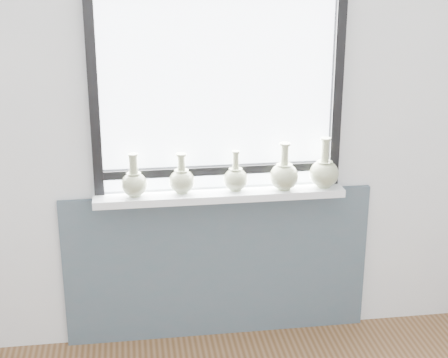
{
  "coord_description": "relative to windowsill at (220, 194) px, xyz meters",
  "views": [
    {
      "loc": [
        -0.46,
        -1.65,
        2.13
      ],
      "look_at": [
        0.0,
        1.55,
        1.02
      ],
      "focal_mm": 55.0,
      "sensor_mm": 36.0,
      "label": 1
    }
  ],
  "objects": [
    {
      "name": "vase_e",
      "position": [
        0.56,
        -0.01,
        0.1
      ],
      "size": [
        0.16,
        0.16,
        0.27
      ],
      "rotation": [
        0.0,
        0.0,
        0.3
      ],
      "color": "#9AA27C",
      "rests_on": "windowsill"
    },
    {
      "name": "vase_d",
      "position": [
        0.34,
        -0.02,
        0.1
      ],
      "size": [
        0.15,
        0.15,
        0.25
      ],
      "rotation": [
        0.0,
        0.0,
        0.15
      ],
      "color": "#9AA27C",
      "rests_on": "windowsill"
    },
    {
      "name": "windowsill",
      "position": [
        0.0,
        0.0,
        0.0
      ],
      "size": [
        1.32,
        0.18,
        0.04
      ],
      "primitive_type": "cube",
      "color": "white",
      "rests_on": "apron_panel"
    },
    {
      "name": "window",
      "position": [
        0.0,
        0.06,
        0.56
      ],
      "size": [
        1.3,
        0.06,
        1.05
      ],
      "color": "black",
      "rests_on": "windowsill"
    },
    {
      "name": "apron_panel",
      "position": [
        0.0,
        0.07,
        -0.45
      ],
      "size": [
        1.7,
        0.03,
        0.86
      ],
      "primitive_type": "cube",
      "color": "#434D59",
      "rests_on": "ground"
    },
    {
      "name": "vase_a",
      "position": [
        -0.44,
        -0.01,
        0.09
      ],
      "size": [
        0.14,
        0.14,
        0.23
      ],
      "rotation": [
        0.0,
        0.0,
        -0.18
      ],
      "color": "#9AA27C",
      "rests_on": "windowsill"
    },
    {
      "name": "vase_c",
      "position": [
        0.08,
        -0.0,
        0.09
      ],
      "size": [
        0.13,
        0.13,
        0.22
      ],
      "rotation": [
        0.0,
        0.0,
        0.41
      ],
      "color": "#9AA27C",
      "rests_on": "windowsill"
    },
    {
      "name": "back_wall",
      "position": [
        0.0,
        0.1,
        0.42
      ],
      "size": [
        3.6,
        0.02,
        2.6
      ],
      "primitive_type": "cube",
      "color": "silver",
      "rests_on": "ground"
    },
    {
      "name": "vase_b",
      "position": [
        -0.2,
        0.0,
        0.09
      ],
      "size": [
        0.14,
        0.14,
        0.21
      ],
      "rotation": [
        0.0,
        0.0,
        0.04
      ],
      "color": "#9AA27C",
      "rests_on": "windowsill"
    }
  ]
}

